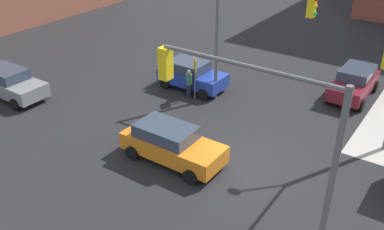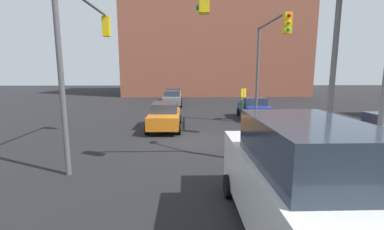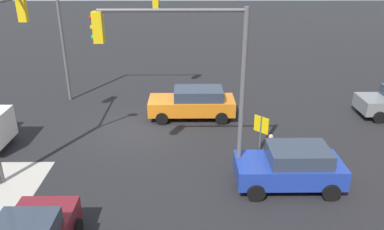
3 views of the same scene
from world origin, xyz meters
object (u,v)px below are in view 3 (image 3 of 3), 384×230
at_px(sedan_blue, 291,166).
at_px(traffic_signal_se_corner, 99,21).
at_px(pedestrian_crossing, 269,152).
at_px(coupe_orange, 193,103).
at_px(traffic_signal_nw_corner, 186,64).
at_px(traffic_signal_ne_corner, 0,53).

bearing_deg(sedan_blue, traffic_signal_se_corner, -47.18).
xyz_separation_m(traffic_signal_se_corner, pedestrian_crossing, (-8.11, 8.30, -3.80)).
bearing_deg(coupe_orange, traffic_signal_nw_corner, 86.98).
bearing_deg(traffic_signal_nw_corner, pedestrian_crossing, -167.84).
distance_m(traffic_signal_se_corner, pedestrian_crossing, 12.21).
height_order(traffic_signal_ne_corner, pedestrian_crossing, traffic_signal_ne_corner).
relative_size(sedan_blue, coupe_orange, 0.86).
bearing_deg(traffic_signal_se_corner, sedan_blue, 132.82).
relative_size(traffic_signal_se_corner, sedan_blue, 1.67).
relative_size(traffic_signal_ne_corner, sedan_blue, 1.67).
bearing_deg(pedestrian_crossing, coupe_orange, 44.96).
bearing_deg(pedestrian_crossing, traffic_signal_se_corner, 61.37).
xyz_separation_m(traffic_signal_nw_corner, sedan_blue, (-3.82, 0.37, -3.77)).
height_order(traffic_signal_nw_corner, traffic_signal_se_corner, same).
bearing_deg(coupe_orange, sedan_blue, 117.96).
height_order(sedan_blue, pedestrian_crossing, pedestrian_crossing).
xyz_separation_m(traffic_signal_nw_corner, coupe_orange, (-0.33, -6.21, -3.77)).
bearing_deg(traffic_signal_ne_corner, traffic_signal_nw_corner, 165.95).
height_order(traffic_signal_se_corner, pedestrian_crossing, traffic_signal_se_corner).
distance_m(traffic_signal_nw_corner, traffic_signal_se_corner, 10.23).
distance_m(sedan_blue, pedestrian_crossing, 1.22).
xyz_separation_m(coupe_orange, pedestrian_crossing, (-2.92, 5.51, -0.00)).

